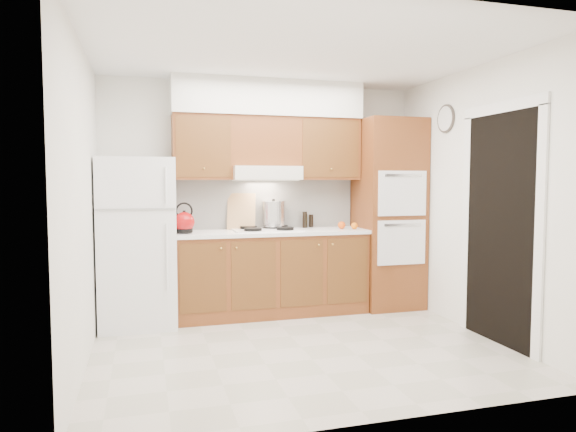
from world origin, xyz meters
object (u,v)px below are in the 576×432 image
object	(u,v)px
fridge	(137,242)
stock_pot	(273,214)
kettle	(184,222)
oven_cabinet	(388,214)

from	to	relation	value
fridge	stock_pot	xyz separation A→B (m)	(1.50, 0.21, 0.25)
kettle	fridge	bearing A→B (deg)	179.19
stock_pot	oven_cabinet	bearing A→B (deg)	-7.59
oven_cabinet	stock_pot	distance (m)	1.36
oven_cabinet	stock_pot	world-z (taller)	oven_cabinet
kettle	stock_pot	distance (m)	1.05
oven_cabinet	stock_pot	bearing A→B (deg)	172.41
oven_cabinet	fridge	bearing A→B (deg)	-179.30
oven_cabinet	kettle	distance (m)	2.37
fridge	kettle	size ratio (longest dim) A/B	7.98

